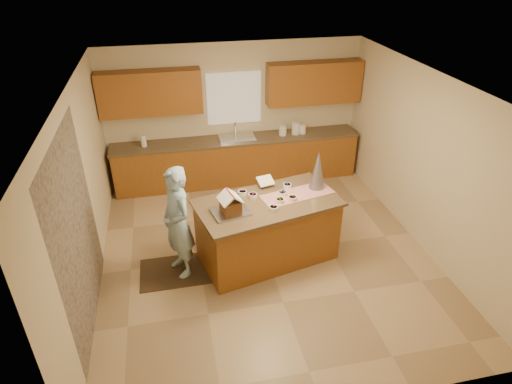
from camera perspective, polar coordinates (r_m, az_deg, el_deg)
floor at (r=7.01m, az=1.15°, el=-7.82°), size 5.50×5.50×0.00m
ceiling at (r=5.76m, az=1.43°, el=13.91°), size 5.50×5.50×0.00m
wall_back at (r=8.74m, az=-2.88°, el=10.29°), size 5.50×5.50×0.00m
wall_front at (r=4.15m, az=10.24°, el=-15.80°), size 5.50×5.50×0.00m
wall_left at (r=6.25m, az=-21.64°, el=-0.41°), size 5.50×5.50×0.00m
wall_right at (r=7.21m, az=21.06°, el=3.78°), size 5.50×5.50×0.00m
stone_accent at (r=5.63m, az=-22.22°, el=-5.31°), size 0.00×2.50×2.50m
window_curtain at (r=8.62m, az=-2.90°, el=12.10°), size 1.05×0.03×1.00m
back_counter_base at (r=8.82m, az=-2.41°, el=4.08°), size 4.80×0.60×0.88m
back_counter_top at (r=8.63m, az=-2.47°, el=6.82°), size 4.85×0.63×0.04m
upper_cabinet_left at (r=8.31m, az=-13.62°, el=12.43°), size 1.85×0.35×0.80m
upper_cabinet_right at (r=8.77m, az=7.57°, el=13.92°), size 1.85×0.35×0.80m
sink at (r=8.64m, az=-2.47°, el=6.76°), size 0.70×0.45×0.12m
faucet at (r=8.73m, az=-2.70°, el=8.24°), size 0.03×0.03×0.28m
island_base at (r=6.63m, az=1.49°, el=-5.14°), size 2.14×1.40×0.96m
island_top at (r=6.35m, az=1.55°, el=-1.42°), size 2.25×1.51×0.04m
table_runner at (r=6.54m, az=5.42°, el=-0.28°), size 1.16×0.63×0.01m
baking_tray at (r=6.08m, az=-3.32°, el=-2.63°), size 0.57×0.48×0.03m
cookbook at (r=6.68m, az=1.24°, el=1.46°), size 0.28×0.24×0.10m
tinsel_tree at (r=6.61m, az=8.03°, el=2.84°), size 0.29×0.29×0.60m
rug at (r=6.74m, az=-9.95°, el=-10.07°), size 1.15×0.75×0.01m
boy at (r=6.23m, az=-10.17°, el=-3.99°), size 0.62×0.73×1.70m
canister_a at (r=8.77m, az=3.50°, el=8.04°), size 0.15×0.15×0.20m
canister_b at (r=8.83m, az=5.21°, el=8.27°), size 0.17×0.17×0.24m
canister_c at (r=8.89m, az=6.11°, el=8.17°), size 0.13×0.13×0.19m
paper_towel at (r=8.50m, az=-14.44°, el=6.45°), size 0.10×0.10×0.22m
gingerbread_house at (r=6.01m, az=-3.35°, el=-1.59°), size 0.36×0.37×0.31m
candy_bowls at (r=6.41m, az=2.23°, el=-0.56°), size 0.84×0.72×0.06m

